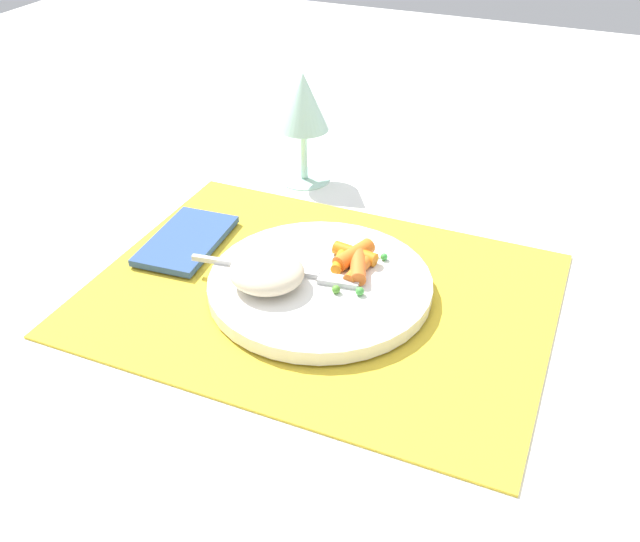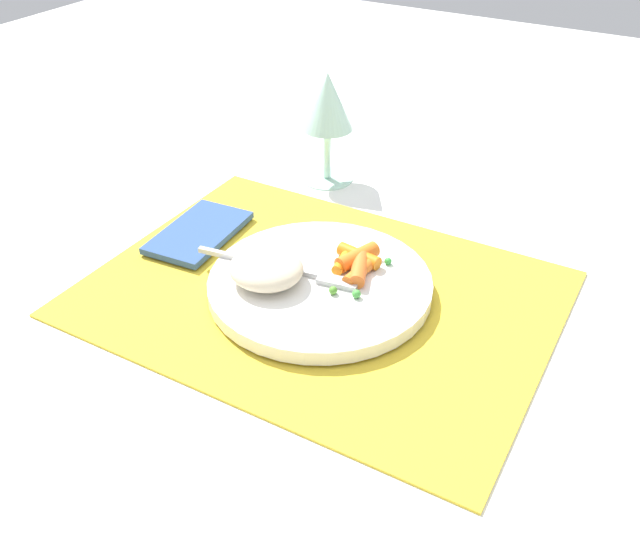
{
  "view_description": "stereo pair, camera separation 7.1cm",
  "coord_description": "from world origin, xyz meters",
  "px_view_note": "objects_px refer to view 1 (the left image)",
  "views": [
    {
      "loc": [
        0.24,
        -0.56,
        0.45
      ],
      "look_at": [
        0.0,
        0.0,
        0.03
      ],
      "focal_mm": 38.83,
      "sensor_mm": 36.0,
      "label": 1
    },
    {
      "loc": [
        0.3,
        -0.53,
        0.45
      ],
      "look_at": [
        0.0,
        0.0,
        0.03
      ],
      "focal_mm": 38.83,
      "sensor_mm": 36.0,
      "label": 2
    }
  ],
  "objects_px": {
    "plate": "(320,285)",
    "napkin": "(186,240)",
    "rice_mound": "(267,272)",
    "carrot_portion": "(354,260)",
    "wine_glass": "(303,106)",
    "fork": "(292,272)"
  },
  "relations": [
    {
      "from": "plate",
      "to": "wine_glass",
      "type": "distance_m",
      "value": 0.29
    },
    {
      "from": "plate",
      "to": "fork",
      "type": "xyz_separation_m",
      "value": [
        -0.03,
        -0.0,
        0.01
      ]
    },
    {
      "from": "rice_mound",
      "to": "wine_glass",
      "type": "xyz_separation_m",
      "value": [
        -0.08,
        0.28,
        0.07
      ]
    },
    {
      "from": "rice_mound",
      "to": "fork",
      "type": "bearing_deg",
      "value": 59.15
    },
    {
      "from": "wine_glass",
      "to": "rice_mound",
      "type": "bearing_deg",
      "value": -73.74
    },
    {
      "from": "fork",
      "to": "wine_glass",
      "type": "xyz_separation_m",
      "value": [
        -0.1,
        0.25,
        0.08
      ]
    },
    {
      "from": "plate",
      "to": "fork",
      "type": "distance_m",
      "value": 0.03
    },
    {
      "from": "plate",
      "to": "napkin",
      "type": "height_order",
      "value": "plate"
    },
    {
      "from": "fork",
      "to": "wine_glass",
      "type": "height_order",
      "value": "wine_glass"
    },
    {
      "from": "rice_mound",
      "to": "wine_glass",
      "type": "distance_m",
      "value": 0.3
    },
    {
      "from": "plate",
      "to": "fork",
      "type": "relative_size",
      "value": 1.26
    },
    {
      "from": "napkin",
      "to": "carrot_portion",
      "type": "bearing_deg",
      "value": 2.8
    },
    {
      "from": "rice_mound",
      "to": "fork",
      "type": "distance_m",
      "value": 0.03
    },
    {
      "from": "rice_mound",
      "to": "wine_glass",
      "type": "bearing_deg",
      "value": 106.26
    },
    {
      "from": "plate",
      "to": "napkin",
      "type": "relative_size",
      "value": 1.83
    },
    {
      "from": "plate",
      "to": "carrot_portion",
      "type": "distance_m",
      "value": 0.05
    },
    {
      "from": "wine_glass",
      "to": "napkin",
      "type": "bearing_deg",
      "value": -104.65
    },
    {
      "from": "rice_mound",
      "to": "napkin",
      "type": "xyz_separation_m",
      "value": [
        -0.14,
        0.06,
        -0.03
      ]
    },
    {
      "from": "fork",
      "to": "carrot_portion",
      "type": "bearing_deg",
      "value": 36.38
    },
    {
      "from": "rice_mound",
      "to": "carrot_portion",
      "type": "distance_m",
      "value": 0.1
    },
    {
      "from": "plate",
      "to": "fork",
      "type": "height_order",
      "value": "fork"
    },
    {
      "from": "plate",
      "to": "rice_mound",
      "type": "bearing_deg",
      "value": -145.82
    }
  ]
}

